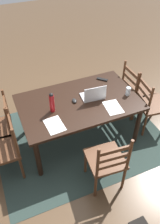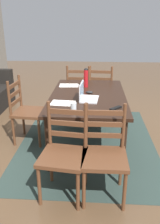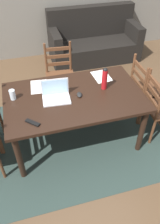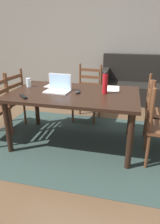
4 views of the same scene
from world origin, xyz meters
The scene contains 14 objects.
ground_plane centered at (0.00, 0.00, 0.00)m, with size 14.00×14.00×0.00m, color brown.
area_rug centered at (0.00, 0.00, 0.00)m, with size 2.55×1.94×0.01m, color #283833.
dining_table centered at (0.00, 0.00, 0.65)m, with size 1.67×1.02×0.73m.
chair_left_near centered at (-1.12, -0.20, 0.46)m, with size 0.44×0.44×0.95m.
chair_left_far centered at (-1.12, 0.20, 0.46)m, with size 0.49×0.49×0.95m.
chair_right_far centered at (1.12, 0.21, 0.46)m, with size 0.45×0.45×0.95m.
chair_far_head centered at (0.00, 0.88, 0.46)m, with size 0.48×0.48×0.95m.
laptop centered at (-0.22, 0.02, 0.79)m, with size 0.34×0.25×0.23m.
water_bottle centered at (0.40, 0.05, 0.89)m, with size 0.07×0.07×0.29m.
drinking_glass centered at (-0.71, 0.14, 0.80)m, with size 0.07×0.07×0.12m, color silver.
computer_mouse centered at (0.06, -0.02, 0.75)m, with size 0.06×0.10×0.03m, color black.
tv_remote centered at (-0.54, -0.34, 0.74)m, with size 0.04×0.17×0.02m, color black.
paper_stack_left centered at (-0.38, 0.30, 0.74)m, with size 0.21×0.30×0.00m, color white.
paper_stack_right centered at (0.46, 0.31, 0.74)m, with size 0.21×0.30×0.00m, color white.
Camera 1 is at (0.98, 2.34, 2.83)m, focal length 37.74 mm.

